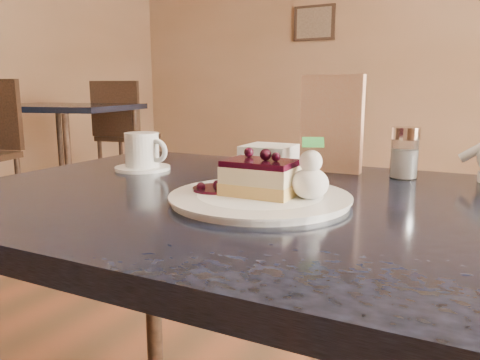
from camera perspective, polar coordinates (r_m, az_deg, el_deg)
The scene contains 10 objects.
main_table at distance 0.87m, azimuth 3.78°, elevation -7.00°, with size 1.24×0.86×0.76m.
dessert_plate at distance 0.80m, azimuth 2.45°, elevation -2.24°, with size 0.30×0.30×0.01m, color white.
cheesecake_slice at distance 0.80m, azimuth 2.47°, elevation 0.27°, with size 0.12×0.09×0.06m.
whipped_cream at distance 0.78m, azimuth 8.55°, elevation -0.40°, with size 0.06×0.06×0.05m.
berry_sauce at distance 0.83m, azimuth -3.05°, elevation -1.10°, with size 0.08×0.08×0.01m, color black.
coffee_set at distance 1.14m, azimuth -11.75°, elevation 3.21°, with size 0.14×0.13×0.09m.
menu_card at distance 1.10m, azimuth 11.10°, elevation 6.72°, with size 0.14×0.03×0.22m, color beige.
sugar_shaker at distance 1.06m, azimuth 19.43°, elevation 3.18°, with size 0.06×0.06×0.11m.
napkin_stack at distance 1.19m, azimuth 3.56°, elevation 3.06°, with size 0.12×0.12×0.05m, color white.
bg_table_far_left at distance 4.11m, azimuth -20.34°, elevation -1.78°, with size 1.28×1.99×1.32m.
Camera 1 is at (0.55, -0.47, 0.95)m, focal length 35.00 mm.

